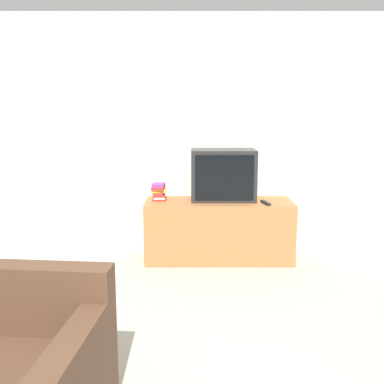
% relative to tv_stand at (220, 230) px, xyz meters
% --- Properties ---
extents(wall_back, '(9.00, 0.06, 2.60)m').
position_rel_tv_stand_xyz_m(wall_back, '(-0.26, 0.32, 0.98)').
color(wall_back, silver).
rests_on(wall_back, ground_plane).
extents(tv_stand, '(1.55, 0.54, 0.64)m').
position_rel_tv_stand_xyz_m(tv_stand, '(0.00, 0.00, 0.00)').
color(tv_stand, '#9E6638').
rests_on(tv_stand, ground_plane).
extents(television, '(0.68, 0.40, 0.54)m').
position_rel_tv_stand_xyz_m(television, '(0.05, 0.07, 0.59)').
color(television, black).
rests_on(television, tv_stand).
extents(book_stack, '(0.17, 0.22, 0.18)m').
position_rel_tv_stand_xyz_m(book_stack, '(-0.64, 0.05, 0.41)').
color(book_stack, '#B72D28').
rests_on(book_stack, tv_stand).
extents(remote_on_stand, '(0.08, 0.20, 0.02)m').
position_rel_tv_stand_xyz_m(remote_on_stand, '(0.47, -0.14, 0.33)').
color(remote_on_stand, black).
rests_on(remote_on_stand, tv_stand).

